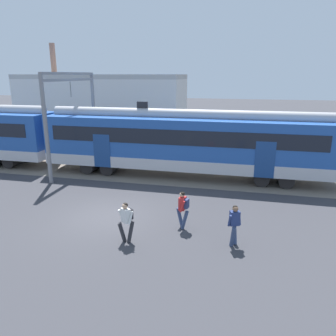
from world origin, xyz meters
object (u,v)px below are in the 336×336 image
at_px(pedestrian_white, 126,219).
at_px(pedestrian_red, 183,207).
at_px(pedestrian_navy, 234,222).
at_px(commuter_train, 63,136).

bearing_deg(pedestrian_white, pedestrian_red, 41.32).
height_order(pedestrian_red, pedestrian_navy, same).
bearing_deg(pedestrian_red, commuter_train, 143.00).
xyz_separation_m(pedestrian_white, pedestrian_red, (1.92, 1.68, 0.00)).
distance_m(commuter_train, pedestrian_white, 12.21).
height_order(pedestrian_white, pedestrian_red, same).
bearing_deg(commuter_train, pedestrian_red, -37.00).
height_order(pedestrian_white, pedestrian_navy, same).
distance_m(pedestrian_red, pedestrian_navy, 2.40).
relative_size(pedestrian_white, pedestrian_navy, 1.00).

